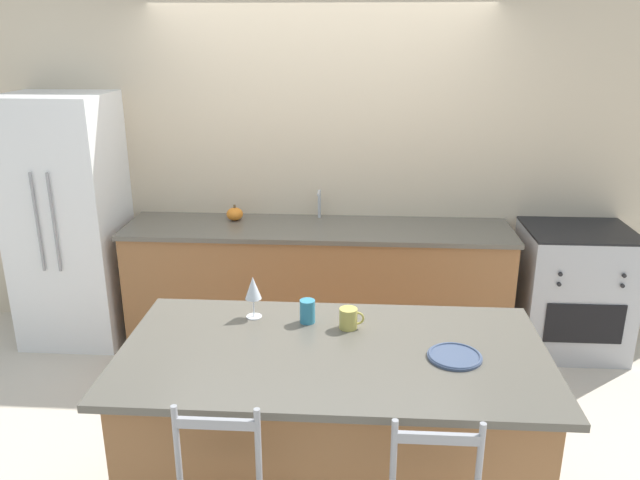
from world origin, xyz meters
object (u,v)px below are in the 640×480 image
at_px(tumbler_cup, 307,311).
at_px(refrigerator, 70,221).
at_px(pumpkin_decoration, 235,214).
at_px(coffee_mug, 349,318).
at_px(dinner_plate, 455,356).
at_px(wine_glass, 253,289).
at_px(oven_range, 572,290).

bearing_deg(tumbler_cup, refrigerator, 140.56).
bearing_deg(pumpkin_decoration, coffee_mug, -63.08).
relative_size(refrigerator, dinner_plate, 7.82).
height_order(wine_glass, tumbler_cup, wine_glass).
xyz_separation_m(oven_range, tumbler_cup, (-1.84, -1.61, 0.53)).
distance_m(oven_range, coffee_mug, 2.39).
height_order(refrigerator, dinner_plate, refrigerator).
bearing_deg(coffee_mug, refrigerator, 142.48).
distance_m(wine_glass, pumpkin_decoration, 1.75).
height_order(refrigerator, wine_glass, refrigerator).
bearing_deg(pumpkin_decoration, oven_range, -2.81).
distance_m(refrigerator, dinner_plate, 3.24).
relative_size(refrigerator, pumpkin_decoration, 15.01).
height_order(refrigerator, oven_range, refrigerator).
bearing_deg(oven_range, dinner_plate, -121.20).
distance_m(oven_range, wine_glass, 2.71).
bearing_deg(refrigerator, oven_range, 0.28).
relative_size(refrigerator, coffee_mug, 15.42).
relative_size(wine_glass, coffee_mug, 1.77).
xyz_separation_m(refrigerator, oven_range, (3.78, 0.02, -0.47)).
distance_m(tumbler_cup, pumpkin_decoration, 1.88).
relative_size(oven_range, pumpkin_decoration, 7.55).
distance_m(refrigerator, oven_range, 3.81).
bearing_deg(coffee_mug, pumpkin_decoration, 116.92).
xyz_separation_m(coffee_mug, tumbler_cup, (-0.21, 0.05, 0.01)).
bearing_deg(wine_glass, oven_range, 36.56).
relative_size(dinner_plate, wine_glass, 1.11).
distance_m(dinner_plate, wine_glass, 1.03).
bearing_deg(pumpkin_decoration, dinner_plate, -56.01).
xyz_separation_m(refrigerator, pumpkin_decoration, (1.23, 0.14, 0.04)).
relative_size(coffee_mug, pumpkin_decoration, 0.97).
relative_size(oven_range, tumbler_cup, 8.09).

